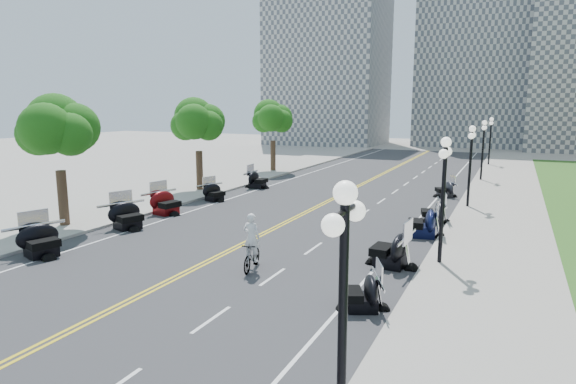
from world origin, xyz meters
The scene contains 45 objects.
ground centered at (0.00, 0.00, 0.00)m, with size 160.00×160.00×0.00m, color gray.
road centered at (0.00, 10.00, 0.00)m, with size 16.00×90.00×0.01m, color #333335.
centerline_yellow_a centered at (-0.12, 10.00, 0.01)m, with size 0.12×90.00×0.00m, color yellow.
centerline_yellow_b centered at (0.12, 10.00, 0.01)m, with size 0.12×90.00×0.00m, color yellow.
edge_line_north centered at (6.40, 10.00, 0.01)m, with size 0.12×90.00×0.00m, color white.
edge_line_south centered at (-6.40, 10.00, 0.01)m, with size 0.12×90.00×0.00m, color white.
lane_dash_5 centered at (3.20, -4.00, 0.01)m, with size 0.12×2.00×0.00m, color white.
lane_dash_6 centered at (3.20, 0.00, 0.01)m, with size 0.12×2.00×0.00m, color white.
lane_dash_7 centered at (3.20, 4.00, 0.01)m, with size 0.12×2.00×0.00m, color white.
lane_dash_8 centered at (3.20, 8.00, 0.01)m, with size 0.12×2.00×0.00m, color white.
lane_dash_9 centered at (3.20, 12.00, 0.01)m, with size 0.12×2.00×0.00m, color white.
lane_dash_10 centered at (3.20, 16.00, 0.01)m, with size 0.12×2.00×0.00m, color white.
lane_dash_11 centered at (3.20, 20.00, 0.01)m, with size 0.12×2.00×0.00m, color white.
lane_dash_12 centered at (3.20, 24.00, 0.01)m, with size 0.12×2.00×0.00m, color white.
lane_dash_13 centered at (3.20, 28.00, 0.01)m, with size 0.12×2.00×0.00m, color white.
lane_dash_14 centered at (3.20, 32.00, 0.01)m, with size 0.12×2.00×0.00m, color white.
lane_dash_15 centered at (3.20, 36.00, 0.01)m, with size 0.12×2.00×0.00m, color white.
lane_dash_16 centered at (3.20, 40.00, 0.01)m, with size 0.12×2.00×0.00m, color white.
lane_dash_17 centered at (3.20, 44.00, 0.01)m, with size 0.12×2.00×0.00m, color white.
lane_dash_18 centered at (3.20, 48.00, 0.01)m, with size 0.12×2.00×0.00m, color white.
lane_dash_19 centered at (3.20, 52.00, 0.01)m, with size 0.12×2.00×0.00m, color white.
sidewalk_north centered at (10.50, 10.00, 0.07)m, with size 5.00×90.00×0.15m, color #9E9991.
sidewalk_south centered at (-10.50, 10.00, 0.07)m, with size 5.00×90.00×0.15m, color #9E9991.
distant_block_a centered at (-18.00, 62.00, 13.00)m, with size 18.00×14.00×26.00m, color gray.
distant_block_b centered at (4.00, 68.00, 15.00)m, with size 16.00×12.00×30.00m, color gray.
street_lamp_1 centered at (8.60, -8.00, 2.60)m, with size 0.50×1.20×4.90m, color black, non-canonical shape.
street_lamp_2 centered at (8.60, 4.00, 2.60)m, with size 0.50×1.20×4.90m, color black, non-canonical shape.
street_lamp_3 centered at (8.60, 16.00, 2.60)m, with size 0.50×1.20×4.90m, color black, non-canonical shape.
street_lamp_4 centered at (8.60, 28.00, 2.60)m, with size 0.50×1.20×4.90m, color black, non-canonical shape.
street_lamp_5 centered at (8.60, 40.00, 2.60)m, with size 0.50×1.20×4.90m, color black, non-canonical shape.
tree_2 centered at (-10.00, 2.00, 4.75)m, with size 4.80×4.80×9.20m, color #235619, non-canonical shape.
tree_3 centered at (-10.00, 14.00, 4.75)m, with size 4.80×4.80×9.20m, color #235619, non-canonical shape.
tree_4 centered at (-10.00, 26.00, 4.75)m, with size 4.80×4.80×9.20m, color #235619, non-canonical shape.
motorcycle_n_5 centered at (7.02, -1.39, 0.63)m, with size 1.79×1.79×1.25m, color black, non-canonical shape.
motorcycle_n_6 centered at (6.86, 3.07, 0.78)m, with size 2.24×2.24×1.57m, color black, non-canonical shape.
motorcycle_n_7 centered at (7.24, 8.13, 0.78)m, with size 2.23×2.23×1.56m, color black, non-canonical shape.
motorcycle_n_8 centered at (7.26, 11.24, 0.69)m, with size 1.96×1.96×1.37m, color black, non-canonical shape.
motorcycle_n_10 centered at (6.82, 19.30, 0.63)m, with size 1.79×1.79×1.26m, color black, non-canonical shape.
motorcycle_s_5 centered at (-6.75, -1.92, 0.77)m, with size 2.19×2.19×1.53m, color black, non-canonical shape.
motorcycle_s_6 centered at (-6.82, 3.18, 0.77)m, with size 2.21×2.21×1.55m, color black, non-canonical shape.
motorcycle_s_7 centered at (-7.25, 6.74, 0.77)m, with size 2.21×2.21×1.55m, color #590A0C, non-canonical shape.
motorcycle_s_8 centered at (-6.95, 11.34, 0.65)m, with size 1.85×1.85×1.30m, color black, non-canonical shape.
motorcycle_s_9 centered at (-6.79, 17.02, 0.74)m, with size 2.11×2.11×1.48m, color black, non-canonical shape.
bicycle centered at (2.11, 0.38, 0.56)m, with size 0.53×1.88×1.13m, color #A51414.
cyclist_rider centered at (2.11, 0.38, 2.08)m, with size 0.69×0.45×1.90m, color silver.
Camera 1 is at (10.96, -15.13, 6.25)m, focal length 30.00 mm.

